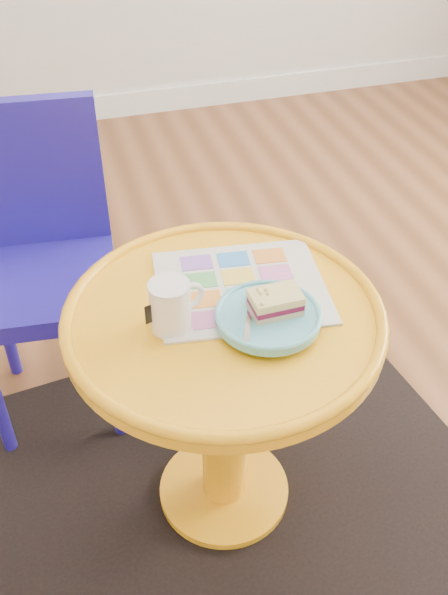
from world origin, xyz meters
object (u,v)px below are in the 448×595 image
object	(u,v)px
chair	(38,251)
newspaper	(241,287)
plate	(268,317)
side_table	(224,374)
mug	(171,304)

from	to	relation	value
chair	newspaper	size ratio (longest dim) A/B	2.45
chair	plate	world-z (taller)	chair
side_table	mug	xyz separation A→B (m)	(-0.11, -0.01, 0.22)
newspaper	mug	xyz separation A→B (m)	(-0.16, -0.07, 0.05)
mug	plate	distance (m)	0.19
mug	plate	xyz separation A→B (m)	(0.18, -0.05, -0.03)
chair	newspaper	distance (m)	0.60
side_table	chair	distance (m)	0.60
plate	newspaper	bearing A→B (deg)	96.57
side_table	mug	distance (m)	0.25
side_table	newspaper	xyz separation A→B (m)	(0.06, 0.07, 0.17)
mug	chair	bearing A→B (deg)	99.25
side_table	plate	size ratio (longest dim) A/B	3.13
newspaper	plate	distance (m)	0.12
mug	plate	size ratio (longest dim) A/B	0.55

